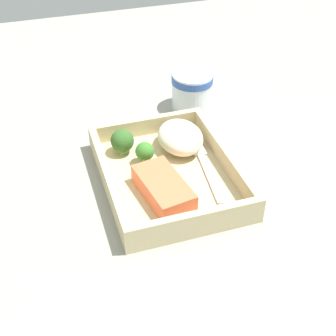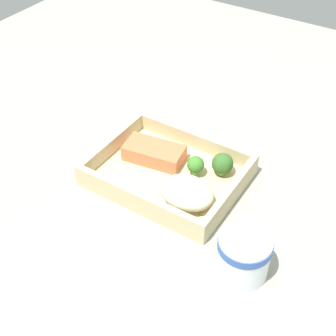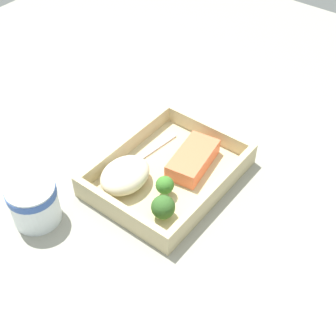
% 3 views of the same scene
% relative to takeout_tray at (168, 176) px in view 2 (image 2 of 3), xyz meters
% --- Properties ---
extents(ground_plane, '(1.60, 1.60, 0.02)m').
position_rel_takeout_tray_xyz_m(ground_plane, '(0.00, 0.00, -0.02)').
color(ground_plane, gray).
extents(takeout_tray, '(0.27, 0.21, 0.01)m').
position_rel_takeout_tray_xyz_m(takeout_tray, '(0.00, 0.00, 0.00)').
color(takeout_tray, '#C7B788').
rests_on(takeout_tray, ground_plane).
extents(tray_rim, '(0.27, 0.21, 0.03)m').
position_rel_takeout_tray_xyz_m(tray_rim, '(0.00, 0.00, 0.02)').
color(tray_rim, '#C7B788').
rests_on(tray_rim, takeout_tray).
extents(salmon_fillet, '(0.12, 0.08, 0.03)m').
position_rel_takeout_tray_xyz_m(salmon_fillet, '(-0.05, 0.02, 0.02)').
color(salmon_fillet, '#F77147').
rests_on(salmon_fillet, takeout_tray).
extents(mashed_potatoes, '(0.10, 0.08, 0.05)m').
position_rel_takeout_tray_xyz_m(mashed_potatoes, '(0.07, -0.04, 0.03)').
color(mashed_potatoes, beige).
rests_on(mashed_potatoes, takeout_tray).
extents(broccoli_floret_1, '(0.03, 0.03, 0.04)m').
position_rel_takeout_tray_xyz_m(broccoli_floret_1, '(0.04, 0.03, 0.03)').
color(broccoli_floret_1, '#769E58').
rests_on(broccoli_floret_1, takeout_tray).
extents(broccoli_floret_2, '(0.04, 0.04, 0.04)m').
position_rel_takeout_tray_xyz_m(broccoli_floret_2, '(0.08, 0.05, 0.03)').
color(broccoli_floret_2, '#89AD5B').
rests_on(broccoli_floret_2, takeout_tray).
extents(fork, '(0.16, 0.03, 0.00)m').
position_rel_takeout_tray_xyz_m(fork, '(-0.00, -0.07, 0.01)').
color(fork, silver).
rests_on(fork, takeout_tray).
extents(paper_cup, '(0.08, 0.08, 0.08)m').
position_rel_takeout_tray_xyz_m(paper_cup, '(0.21, -0.12, 0.04)').
color(paper_cup, white).
rests_on(paper_cup, ground_plane).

